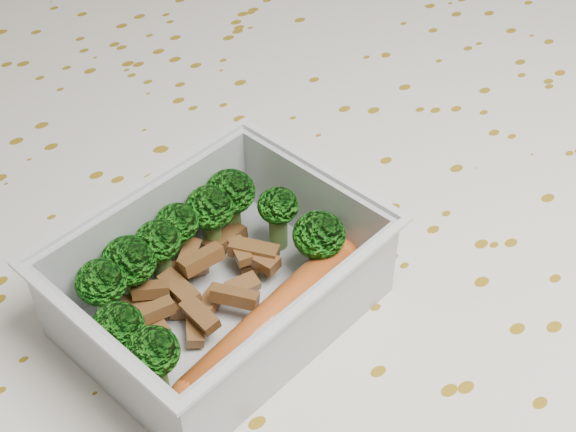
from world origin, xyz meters
TOP-DOWN VIEW (x-y plane):
  - dining_table at (0.00, 0.00)m, footprint 1.40×0.90m
  - tablecloth at (0.00, 0.00)m, footprint 1.46×0.96m
  - lunch_container at (-0.05, -0.01)m, footprint 0.18×0.15m
  - broccoli_florets at (-0.05, 0.01)m, footprint 0.14×0.10m
  - meat_pile at (-0.05, 0.00)m, footprint 0.09×0.07m
  - sausage at (-0.04, -0.05)m, footprint 0.14×0.05m

SIDE VIEW (x-z plane):
  - dining_table at x=0.00m, z-range 0.29..1.04m
  - tablecloth at x=0.00m, z-range 0.62..0.81m
  - meat_pile at x=-0.05m, z-range 0.76..0.78m
  - sausage at x=-0.04m, z-range 0.76..0.78m
  - lunch_container at x=-0.05m, z-range 0.75..0.80m
  - broccoli_florets at x=-0.05m, z-range 0.77..0.81m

